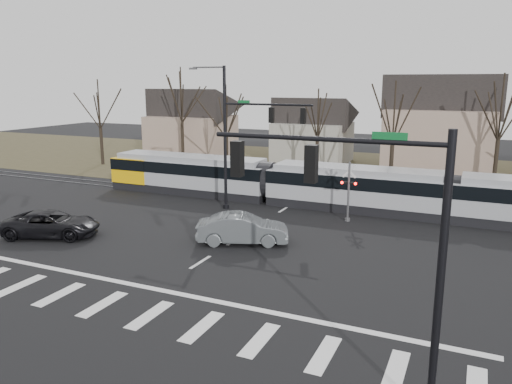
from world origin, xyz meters
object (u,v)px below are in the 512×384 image
at_px(sedan, 243,229).
at_px(suv, 51,224).
at_px(rail_crossing_signal, 348,194).
at_px(tram, 353,186).

height_order(sedan, suv, sedan).
xyz_separation_m(sedan, suv, (-11.03, -3.54, -0.09)).
xyz_separation_m(suv, rail_crossing_signal, (15.40, 10.62, 1.11)).
distance_m(tram, suv, 20.40).
bearing_deg(rail_crossing_signal, suv, -145.41).
height_order(tram, rail_crossing_signal, rail_crossing_signal).
bearing_deg(suv, tram, -68.89).
distance_m(sedan, suv, 11.59).
relative_size(sedan, suv, 0.90).
bearing_deg(tram, rail_crossing_signal, -82.36).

